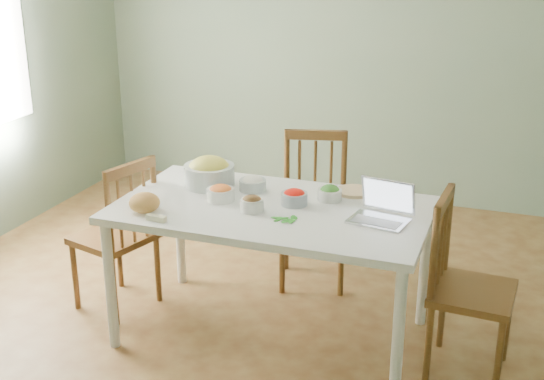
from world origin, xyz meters
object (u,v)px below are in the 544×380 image
(bowl_squash, at_px, (209,172))
(laptop, at_px, (379,204))
(dining_table, at_px, (272,272))
(chair_left, at_px, (114,234))
(bread_boule, at_px, (144,203))
(chair_right, at_px, (473,289))
(chair_far, at_px, (313,212))

(bowl_squash, bearing_deg, laptop, -11.86)
(dining_table, relative_size, laptop, 5.83)
(chair_left, bearing_deg, bread_boule, 68.06)
(chair_left, distance_m, laptop, 1.75)
(bowl_squash, height_order, laptop, laptop)
(chair_right, xyz_separation_m, laptop, (-0.53, -0.04, 0.43))
(bread_boule, distance_m, laptop, 1.30)
(chair_far, relative_size, bowl_squash, 3.36)
(dining_table, xyz_separation_m, bowl_squash, (-0.49, 0.21, 0.51))
(chair_right, bearing_deg, laptop, 97.47)
(chair_right, bearing_deg, chair_left, 93.57)
(chair_far, distance_m, chair_right, 1.35)
(chair_right, height_order, bowl_squash, chair_right)
(chair_left, height_order, laptop, laptop)
(chair_left, bearing_deg, laptop, 104.20)
(chair_left, bearing_deg, chair_right, 105.41)
(dining_table, relative_size, chair_far, 1.71)
(bowl_squash, xyz_separation_m, laptop, (1.11, -0.23, 0.02))
(dining_table, xyz_separation_m, chair_right, (1.15, 0.01, 0.09))
(bread_boule, bearing_deg, chair_right, 10.61)
(bread_boule, height_order, laptop, laptop)
(chair_far, distance_m, chair_left, 1.33)
(dining_table, xyz_separation_m, chair_left, (-1.08, 0.01, 0.09))
(chair_left, bearing_deg, dining_table, 104.91)
(bread_boule, relative_size, laptop, 0.57)
(dining_table, bearing_deg, bowl_squash, 157.00)
(chair_far, bearing_deg, dining_table, -106.25)
(chair_far, xyz_separation_m, bowl_squash, (-0.51, -0.55, 0.40))
(bowl_squash, relative_size, laptop, 1.02)
(laptop, bearing_deg, bowl_squash, 177.80)
(chair_far, relative_size, bread_boule, 6.03)
(chair_left, xyz_separation_m, chair_right, (2.23, 0.00, 0.00))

